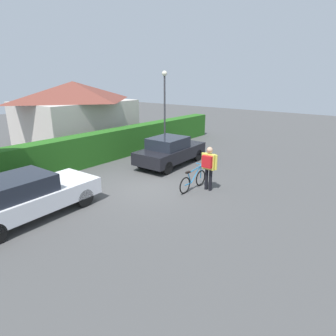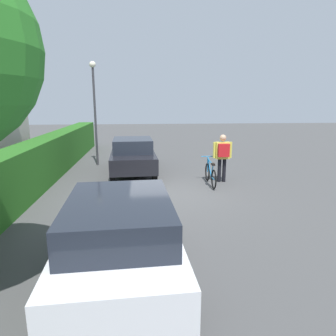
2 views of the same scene
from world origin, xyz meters
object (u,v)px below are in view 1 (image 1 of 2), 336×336
(bicycle, at_px, (193,181))
(street_lamp, at_px, (165,102))
(parked_car_near, at_px, (24,196))
(parked_car_far, at_px, (170,151))
(person_rider, at_px, (209,164))

(bicycle, height_order, street_lamp, street_lamp)
(parked_car_near, height_order, bicycle, parked_car_near)
(street_lamp, bearing_deg, parked_car_far, -134.10)
(person_rider, bearing_deg, parked_car_near, 149.48)
(street_lamp, bearing_deg, bicycle, -129.66)
(parked_car_near, bearing_deg, parked_car_far, 0.03)
(bicycle, bearing_deg, parked_car_far, 53.34)
(parked_car_far, distance_m, street_lamp, 3.23)
(parked_car_far, relative_size, bicycle, 2.37)
(parked_car_far, bearing_deg, person_rider, -118.38)
(parked_car_near, height_order, person_rider, person_rider)
(person_rider, bearing_deg, street_lamp, 55.55)
(person_rider, distance_m, street_lamp, 6.32)
(parked_car_near, relative_size, street_lamp, 0.96)
(parked_car_far, distance_m, person_rider, 3.75)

